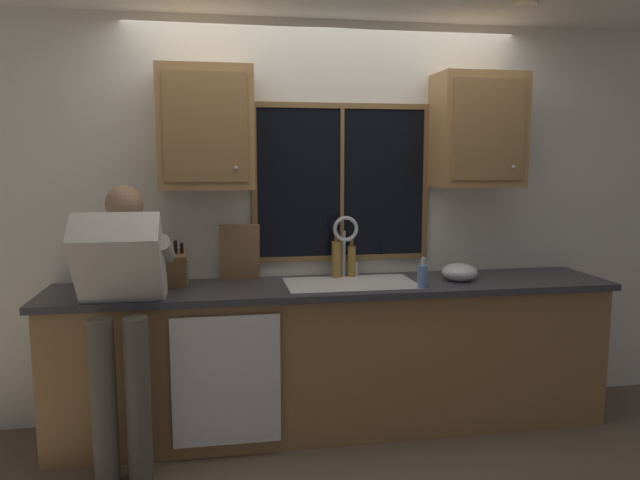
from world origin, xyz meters
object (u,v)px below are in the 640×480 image
(soap_dispenser, at_px, (422,276))
(mixing_bowl, at_px, (459,272))
(bottle_tall_clear, at_px, (337,258))
(cutting_board, at_px, (240,252))
(bottle_green_glass, at_px, (352,260))
(knife_block, at_px, (177,269))
(person_standing, at_px, (121,297))

(soap_dispenser, bearing_deg, mixing_bowl, 29.41)
(mixing_bowl, xyz_separation_m, bottle_tall_clear, (-0.75, 0.22, 0.08))
(cutting_board, xyz_separation_m, bottle_green_glass, (0.72, -0.01, -0.07))
(knife_block, distance_m, cutting_board, 0.41)
(knife_block, distance_m, soap_dispenser, 1.47)
(person_standing, distance_m, knife_block, 0.47)
(cutting_board, relative_size, mixing_bowl, 1.61)
(knife_block, relative_size, soap_dispenser, 1.71)
(soap_dispenser, relative_size, bottle_green_glass, 0.72)
(person_standing, height_order, soap_dispenser, person_standing)
(knife_block, height_order, soap_dispenser, knife_block)
(person_standing, relative_size, cutting_board, 4.22)
(person_standing, distance_m, cutting_board, 0.84)
(person_standing, bearing_deg, soap_dispenser, 3.47)
(soap_dispenser, xyz_separation_m, bottle_green_glass, (-0.34, 0.40, 0.04))
(person_standing, bearing_deg, bottle_tall_clear, 21.49)
(bottle_green_glass, bearing_deg, mixing_bowl, -19.78)
(person_standing, distance_m, mixing_bowl, 2.03)
(mixing_bowl, relative_size, soap_dispenser, 1.20)
(cutting_board, xyz_separation_m, mixing_bowl, (1.36, -0.24, -0.13))
(knife_block, relative_size, bottle_green_glass, 1.22)
(mixing_bowl, bearing_deg, cutting_board, 170.05)
(mixing_bowl, height_order, bottle_green_glass, bottle_green_glass)
(bottle_green_glass, bearing_deg, cutting_board, 179.39)
(person_standing, height_order, bottle_tall_clear, person_standing)
(soap_dispenser, bearing_deg, bottle_green_glass, 130.20)
(bottle_tall_clear, bearing_deg, cutting_board, 178.46)
(cutting_board, distance_m, soap_dispenser, 1.14)
(knife_block, distance_m, mixing_bowl, 1.75)
(knife_block, bearing_deg, person_standing, -124.98)
(cutting_board, height_order, bottle_green_glass, cutting_board)
(cutting_board, bearing_deg, mixing_bowl, -9.95)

